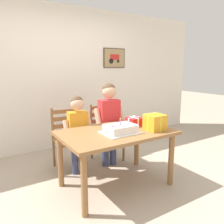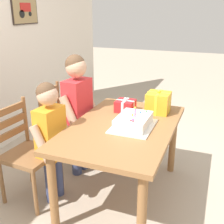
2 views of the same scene
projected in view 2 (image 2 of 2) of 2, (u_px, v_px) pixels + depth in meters
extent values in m
plane|color=tan|center=(122.00, 195.00, 2.72)|extent=(20.00, 20.00, 0.00)
cube|color=#332823|center=(25.00, 9.00, 3.69)|extent=(0.51, 0.02, 0.39)
cube|color=#9E8456|center=(25.00, 9.00, 3.69)|extent=(0.48, 0.01, 0.36)
cube|color=red|center=(25.00, 7.00, 3.68)|extent=(0.22, 0.01, 0.11)
cylinder|color=black|center=(22.00, 14.00, 3.64)|extent=(0.10, 0.01, 0.10)
cylinder|color=black|center=(30.00, 14.00, 3.78)|extent=(0.06, 0.01, 0.06)
cube|color=olive|center=(123.00, 127.00, 2.47)|extent=(1.38, 0.87, 0.04)
cylinder|color=olive|center=(142.00, 216.00, 1.94)|extent=(0.07, 0.07, 0.69)
cylinder|color=olive|center=(173.00, 142.00, 3.01)|extent=(0.07, 0.07, 0.69)
cylinder|color=olive|center=(53.00, 193.00, 2.19)|extent=(0.07, 0.07, 0.69)
cylinder|color=olive|center=(111.00, 132.00, 3.26)|extent=(0.07, 0.07, 0.69)
cube|color=white|center=(133.00, 126.00, 2.43)|extent=(0.44, 0.34, 0.01)
cube|color=white|center=(134.00, 121.00, 2.42)|extent=(0.36, 0.26, 0.09)
cylinder|color=#E04C9E|center=(135.00, 113.00, 2.37)|extent=(0.01, 0.01, 0.07)
sphere|color=yellow|center=(135.00, 108.00, 2.35)|extent=(0.02, 0.02, 0.02)
sphere|color=green|center=(146.00, 111.00, 2.49)|extent=(0.01, 0.01, 0.01)
sphere|color=red|center=(131.00, 120.00, 2.29)|extent=(0.01, 0.01, 0.01)
sphere|color=orange|center=(132.00, 115.00, 2.40)|extent=(0.02, 0.02, 0.02)
sphere|color=purple|center=(133.00, 120.00, 2.30)|extent=(0.02, 0.02, 0.02)
sphere|color=red|center=(133.00, 121.00, 2.27)|extent=(0.01, 0.01, 0.01)
sphere|color=blue|center=(140.00, 112.00, 2.47)|extent=(0.02, 0.02, 0.02)
sphere|color=yellow|center=(136.00, 114.00, 2.41)|extent=(0.01, 0.01, 0.01)
cube|color=gold|center=(158.00, 103.00, 2.75)|extent=(0.22, 0.22, 0.20)
cube|color=yellow|center=(158.00, 103.00, 2.75)|extent=(0.23, 0.02, 0.20)
cube|color=yellow|center=(158.00, 103.00, 2.75)|extent=(0.02, 0.22, 0.20)
sphere|color=yellow|center=(159.00, 91.00, 2.71)|extent=(0.04, 0.04, 0.04)
cube|color=red|center=(125.00, 106.00, 2.79)|extent=(0.18, 0.18, 0.11)
cube|color=white|center=(125.00, 106.00, 2.79)|extent=(0.19, 0.02, 0.12)
cube|color=white|center=(125.00, 106.00, 2.79)|extent=(0.02, 0.18, 0.12)
sphere|color=white|center=(125.00, 99.00, 2.77)|extent=(0.04, 0.04, 0.04)
cube|color=brown|center=(30.00, 155.00, 2.54)|extent=(0.45, 0.45, 0.04)
cylinder|color=brown|center=(61.00, 172.00, 2.70)|extent=(0.04, 0.04, 0.43)
cylinder|color=brown|center=(35.00, 194.00, 2.38)|extent=(0.04, 0.04, 0.43)
cylinder|color=brown|center=(30.00, 163.00, 2.86)|extent=(0.04, 0.04, 0.43)
cylinder|color=brown|center=(2.00, 183.00, 2.54)|extent=(0.04, 0.04, 0.43)
cylinder|color=brown|center=(25.00, 119.00, 2.69)|extent=(0.04, 0.04, 0.45)
cube|color=brown|center=(12.00, 133.00, 2.55)|extent=(0.36, 0.05, 0.06)
cube|color=brown|center=(10.00, 122.00, 2.52)|extent=(0.36, 0.05, 0.06)
cube|color=brown|center=(9.00, 110.00, 2.48)|extent=(0.36, 0.05, 0.06)
cube|color=brown|center=(67.00, 128.00, 3.12)|extent=(0.44, 0.44, 0.04)
cylinder|color=brown|center=(90.00, 142.00, 3.31)|extent=(0.04, 0.04, 0.43)
cylinder|color=brown|center=(76.00, 157.00, 2.97)|extent=(0.04, 0.04, 0.43)
cylinder|color=brown|center=(61.00, 138.00, 3.42)|extent=(0.04, 0.04, 0.43)
cylinder|color=brown|center=(45.00, 152.00, 3.08)|extent=(0.04, 0.04, 0.43)
cylinder|color=brown|center=(58.00, 100.00, 3.26)|extent=(0.04, 0.04, 0.45)
cylinder|color=brown|center=(41.00, 111.00, 2.92)|extent=(0.04, 0.04, 0.45)
cube|color=brown|center=(50.00, 111.00, 3.11)|extent=(0.36, 0.04, 0.06)
cube|color=brown|center=(50.00, 101.00, 3.07)|extent=(0.36, 0.04, 0.06)
cube|color=brown|center=(49.00, 91.00, 3.03)|extent=(0.36, 0.04, 0.06)
cylinder|color=#38426B|center=(83.00, 148.00, 3.10)|extent=(0.10, 0.10, 0.48)
cylinder|color=#38426B|center=(76.00, 154.00, 2.99)|extent=(0.10, 0.10, 0.48)
cube|color=red|center=(78.00, 106.00, 2.87)|extent=(0.32, 0.21, 0.55)
cylinder|color=tan|center=(91.00, 103.00, 3.02)|extent=(0.10, 0.24, 0.37)
cylinder|color=tan|center=(70.00, 114.00, 2.70)|extent=(0.10, 0.24, 0.37)
sphere|color=tan|center=(76.00, 67.00, 2.73)|extent=(0.21, 0.21, 0.21)
sphere|color=brown|center=(75.00, 64.00, 2.73)|extent=(0.20, 0.20, 0.20)
cylinder|color=#38426B|center=(58.00, 175.00, 2.66)|extent=(0.09, 0.09, 0.42)
cylinder|color=#38426B|center=(50.00, 181.00, 2.56)|extent=(0.09, 0.09, 0.42)
cube|color=orange|center=(51.00, 134.00, 2.45)|extent=(0.28, 0.19, 0.48)
cylinder|color=tan|center=(65.00, 129.00, 2.58)|extent=(0.09, 0.21, 0.32)
cylinder|color=tan|center=(41.00, 144.00, 2.31)|extent=(0.09, 0.21, 0.32)
sphere|color=tan|center=(47.00, 95.00, 2.33)|extent=(0.18, 0.18, 0.18)
sphere|color=brown|center=(46.00, 92.00, 2.33)|extent=(0.17, 0.17, 0.17)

